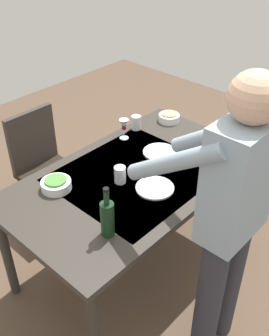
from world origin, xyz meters
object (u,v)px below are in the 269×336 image
at_px(dining_table, 135,184).
at_px(wine_bottle, 107,218).
at_px(person_server, 229,216).
at_px(chair_near, 43,162).
at_px(water_cup_near_right, 120,175).
at_px(serving_bowl_pasta, 212,153).
at_px(wine_glass_left, 124,126).
at_px(side_bowl_salad, 56,184).
at_px(dinner_plate_near, 160,152).
at_px(water_cup_near_left, 136,123).
at_px(side_bowl_bread, 169,117).
at_px(dinner_plate_far, 155,188).

xyz_separation_m(dining_table, wine_bottle, (0.48, 0.25, 0.18)).
bearing_deg(person_server, chair_near, -91.12).
relative_size(water_cup_near_right, serving_bowl_pasta, 0.36).
bearing_deg(chair_near, dining_table, 97.01).
bearing_deg(dining_table, wine_glass_left, -127.79).
bearing_deg(side_bowl_salad, chair_near, -117.12).
relative_size(side_bowl_salad, dinner_plate_near, 0.78).
relative_size(dining_table, person_server, 0.97).
bearing_deg(side_bowl_salad, water_cup_near_left, -170.58).
bearing_deg(side_bowl_bread, chair_near, -35.59).
relative_size(dining_table, dinner_plate_far, 7.10).
xyz_separation_m(serving_bowl_pasta, side_bowl_salad, (0.91, -0.48, 0.00)).
distance_m(person_server, dinner_plate_far, 0.59).
height_order(water_cup_near_left, dinner_plate_near, water_cup_near_left).
xyz_separation_m(wine_glass_left, dinner_plate_far, (0.30, 0.54, -0.10)).
bearing_deg(wine_bottle, side_bowl_bread, -155.40).
bearing_deg(water_cup_near_right, dining_table, 173.51).
xyz_separation_m(water_cup_near_right, dinner_plate_far, (-0.09, 0.20, -0.05)).
bearing_deg(wine_glass_left, water_cup_near_left, -169.15).
height_order(dining_table, side_bowl_salad, side_bowl_salad).
bearing_deg(wine_glass_left, water_cup_near_right, 41.26).
xyz_separation_m(chair_near, dinner_plate_far, (-0.08, 1.04, 0.25)).
bearing_deg(dinner_plate_near, side_bowl_bread, -148.80).
bearing_deg(wine_glass_left, side_bowl_bread, 170.28).
bearing_deg(serving_bowl_pasta, person_server, 38.23).
relative_size(dining_table, water_cup_near_right, 15.26).
bearing_deg(chair_near, serving_bowl_pasta, 118.55).
relative_size(dining_table, wine_bottle, 5.52).
xyz_separation_m(water_cup_near_right, side_bowl_salad, (0.30, -0.23, -0.02)).
bearing_deg(dining_table, water_cup_near_left, -138.49).
distance_m(serving_bowl_pasta, dinner_plate_far, 0.52).
relative_size(person_server, side_bowl_bread, 10.56).
xyz_separation_m(person_server, dinner_plate_far, (-0.11, -0.55, -0.18)).
distance_m(person_server, wine_bottle, 0.59).
bearing_deg(dinner_plate_far, chair_near, -85.50).
bearing_deg(water_cup_near_left, water_cup_near_right, 34.11).
bearing_deg(wine_bottle, wine_glass_left, -140.97).
bearing_deg(side_bowl_salad, serving_bowl_pasta, 151.98).
bearing_deg(person_server, wine_glass_left, -110.67).
distance_m(dining_table, chair_near, 0.88).
xyz_separation_m(wine_bottle, dinner_plate_near, (-0.78, -0.30, -0.10)).
xyz_separation_m(person_server, wine_bottle, (0.34, -0.48, -0.08)).
bearing_deg(wine_bottle, dining_table, -151.89).
xyz_separation_m(serving_bowl_pasta, side_bowl_bread, (-0.20, -0.52, 0.00)).
bearing_deg(dinner_plate_near, wine_glass_left, -85.35).
height_order(side_bowl_bread, dinner_plate_near, side_bowl_bread).
distance_m(wine_bottle, dinner_plate_near, 0.84).
height_order(water_cup_near_right, dinner_plate_near, water_cup_near_right).
height_order(dining_table, dinner_plate_far, dinner_plate_far).
bearing_deg(water_cup_near_right, person_server, 88.32).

